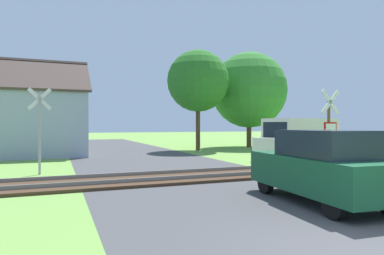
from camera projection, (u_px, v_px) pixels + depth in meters
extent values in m
cube|color=#424244|center=(298.00, 222.00, 6.70)|extent=(7.47, 80.00, 0.01)
cube|color=#422D1E|center=(189.00, 177.00, 12.22)|extent=(60.00, 2.60, 0.10)
cube|color=slate|center=(182.00, 171.00, 12.89)|extent=(60.00, 0.08, 0.12)
cube|color=slate|center=(197.00, 176.00, 11.56)|extent=(60.00, 0.08, 0.12)
cylinder|color=brown|center=(329.00, 139.00, 11.89)|extent=(0.10, 0.10, 2.85)
cube|color=red|center=(330.00, 131.00, 11.83)|extent=(0.60, 0.09, 0.60)
cube|color=white|center=(331.00, 131.00, 11.81)|extent=(0.49, 0.06, 0.49)
cube|color=white|center=(330.00, 102.00, 11.82)|extent=(0.88, 0.12, 0.88)
cube|color=white|center=(330.00, 102.00, 11.82)|extent=(0.88, 0.12, 0.88)
cylinder|color=#9E9EA5|center=(40.00, 133.00, 13.06)|extent=(0.09, 0.09, 3.15)
cube|color=white|center=(40.00, 99.00, 13.11)|extent=(0.88, 0.11, 0.88)
cube|color=white|center=(40.00, 99.00, 13.11)|extent=(0.88, 0.11, 0.88)
cube|color=#99A3B7|center=(24.00, 124.00, 21.18)|extent=(7.21, 6.24, 3.92)
cube|color=#473833|center=(21.00, 73.00, 19.71)|extent=(7.57, 3.52, 2.26)
cube|color=#473833|center=(26.00, 80.00, 22.61)|extent=(7.57, 3.52, 2.26)
cube|color=brown|center=(58.00, 77.00, 21.89)|extent=(0.50, 0.50, 1.10)
cylinder|color=#513823|center=(249.00, 133.00, 28.95)|extent=(0.41, 0.41, 2.45)
sphere|color=#337A2D|center=(249.00, 90.00, 28.92)|extent=(6.37, 6.37, 6.37)
cylinder|color=#513823|center=(198.00, 127.00, 25.42)|extent=(0.32, 0.32, 3.44)
sphere|color=#286B23|center=(198.00, 81.00, 25.39)|extent=(4.58, 4.58, 4.58)
cube|color=silver|center=(301.00, 136.00, 18.73)|extent=(4.52, 2.79, 1.90)
cube|color=silver|center=(270.00, 147.00, 17.35)|extent=(1.09, 1.92, 0.90)
cube|color=#19232D|center=(275.00, 130.00, 17.55)|extent=(0.40, 1.58, 0.85)
cube|color=navy|center=(287.00, 141.00, 19.52)|extent=(3.69, 0.85, 0.16)
cylinder|color=black|center=(272.00, 154.00, 18.57)|extent=(0.70, 0.33, 0.68)
cylinder|color=black|center=(296.00, 156.00, 17.29)|extent=(0.70, 0.33, 0.68)
cylinder|color=black|center=(305.00, 151.00, 20.19)|extent=(0.70, 0.33, 0.68)
cylinder|color=black|center=(329.00, 153.00, 18.91)|extent=(0.70, 0.33, 0.68)
cube|color=#144C2D|center=(319.00, 173.00, 8.37)|extent=(1.92, 4.11, 0.84)
cube|color=#19232D|center=(325.00, 143.00, 8.18)|extent=(1.55, 2.29, 0.64)
cylinder|color=black|center=(309.00, 180.00, 9.88)|extent=(0.22, 0.61, 0.60)
cylinder|color=black|center=(266.00, 183.00, 9.46)|extent=(0.22, 0.61, 0.60)
cylinder|color=black|center=(334.00, 205.00, 6.87)|extent=(0.22, 0.61, 0.60)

